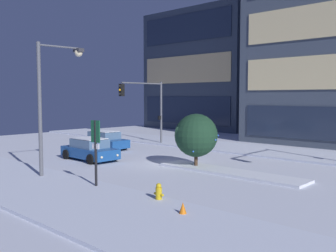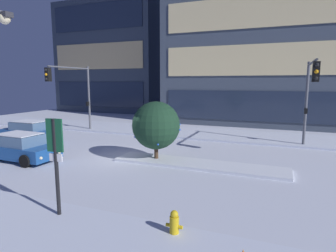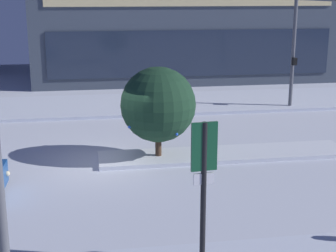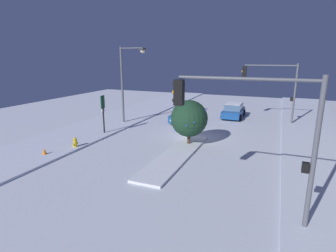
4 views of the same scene
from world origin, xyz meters
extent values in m
plane|color=silver|center=(0.00, 0.00, 0.00)|extent=(52.00, 52.00, 0.00)
cube|color=silver|center=(0.00, -8.97, 0.07)|extent=(52.00, 5.20, 0.14)
cube|color=silver|center=(0.00, 8.97, 0.07)|extent=(52.00, 5.20, 0.14)
cube|color=silver|center=(4.12, 0.14, 0.07)|extent=(9.00, 1.80, 0.14)
cube|color=#19478C|center=(-5.34, -2.48, 0.53)|extent=(4.46, 1.95, 0.66)
cube|color=slate|center=(-5.34, -2.48, 1.14)|extent=(2.42, 1.71, 0.60)
cube|color=white|center=(-5.34, -2.48, 1.47)|extent=(2.24, 1.60, 0.04)
sphere|color=#F9E5B2|center=(-3.10, -1.92, 0.50)|extent=(0.16, 0.16, 0.16)
sphere|color=#F9E5B2|center=(-3.13, -3.17, 0.50)|extent=(0.16, 0.16, 0.16)
cylinder|color=black|center=(-3.86, -1.60, 0.33)|extent=(0.67, 0.24, 0.66)
cylinder|color=black|center=(-3.91, -3.44, 0.33)|extent=(0.67, 0.24, 0.66)
cylinder|color=black|center=(-6.77, -1.53, 0.33)|extent=(0.67, 0.24, 0.66)
cylinder|color=black|center=(-6.82, -3.36, 0.33)|extent=(0.67, 0.24, 0.66)
cube|color=#19478C|center=(-9.01, 1.59, 0.53)|extent=(4.39, 1.83, 0.66)
cube|color=slate|center=(-9.01, 1.59, 1.14)|extent=(2.38, 1.64, 0.60)
cube|color=white|center=(-9.01, 1.59, 1.47)|extent=(2.20, 1.53, 0.04)
sphere|color=#F9E5B2|center=(-11.22, 0.99, 0.50)|extent=(0.16, 0.16, 0.16)
sphere|color=#F9E5B2|center=(-11.22, 2.22, 0.50)|extent=(0.16, 0.16, 0.16)
cylinder|color=black|center=(-10.46, 0.69, 0.33)|extent=(0.66, 0.22, 0.66)
cylinder|color=black|center=(-10.45, 2.50, 0.33)|extent=(0.66, 0.22, 0.66)
cylinder|color=black|center=(-7.57, 0.68, 0.33)|extent=(0.66, 0.22, 0.66)
cylinder|color=black|center=(-7.56, 2.48, 0.33)|extent=(0.66, 0.22, 0.66)
cylinder|color=#565960|center=(-7.92, 7.17, 2.81)|extent=(0.18, 0.18, 5.62)
cylinder|color=#565960|center=(-7.92, 4.87, 5.42)|extent=(0.12, 4.61, 0.12)
cube|color=black|center=(-7.92, 2.56, 4.82)|extent=(0.32, 0.36, 1.00)
sphere|color=black|center=(-7.92, 2.37, 5.14)|extent=(0.20, 0.20, 0.20)
sphere|color=orange|center=(-7.92, 2.37, 4.82)|extent=(0.20, 0.20, 0.20)
sphere|color=black|center=(-7.92, 2.37, 4.50)|extent=(0.20, 0.20, 0.20)
cube|color=black|center=(-7.92, 6.95, 2.40)|extent=(0.20, 0.24, 0.36)
cylinder|color=#565960|center=(9.44, 7.17, 2.79)|extent=(0.18, 0.18, 5.59)
cylinder|color=#565960|center=(9.44, 4.71, 5.39)|extent=(0.12, 4.93, 0.12)
cube|color=black|center=(9.44, 2.24, 4.79)|extent=(0.32, 0.36, 1.00)
sphere|color=black|center=(9.44, 2.05, 5.11)|extent=(0.20, 0.20, 0.20)
sphere|color=orange|center=(9.44, 2.05, 4.79)|extent=(0.20, 0.20, 0.20)
sphere|color=black|center=(9.44, 2.05, 4.47)|extent=(0.20, 0.20, 0.20)
cube|color=black|center=(9.44, 6.95, 2.40)|extent=(0.20, 0.24, 0.36)
cylinder|color=#565960|center=(-2.32, -7.71, 3.54)|extent=(0.20, 0.20, 7.09)
cylinder|color=#565960|center=(-2.23, -6.56, 6.94)|extent=(0.28, 2.31, 0.10)
cube|color=#333338|center=(-2.14, -5.40, 6.84)|extent=(0.56, 0.36, 0.20)
sphere|color=#F9E5B2|center=(-2.14, -5.40, 6.71)|extent=(0.44, 0.44, 0.44)
cylinder|color=gold|center=(5.42, -6.83, 0.31)|extent=(0.26, 0.26, 0.62)
sphere|color=gold|center=(5.42, -6.83, 0.69)|extent=(0.22, 0.22, 0.22)
cylinder|color=gold|center=(5.24, -6.83, 0.34)|extent=(0.12, 0.10, 0.10)
cylinder|color=gold|center=(5.60, -6.83, 0.34)|extent=(0.12, 0.10, 0.10)
cylinder|color=black|center=(1.63, -7.12, 1.60)|extent=(0.12, 0.12, 3.19)
cube|color=#144C2D|center=(1.63, -7.12, 2.68)|extent=(0.55, 0.12, 1.02)
cube|color=white|center=(1.63, -7.12, 1.99)|extent=(0.44, 0.10, 0.24)
cylinder|color=#473323|center=(1.72, 0.18, 0.43)|extent=(0.22, 0.22, 0.87)
sphere|color=#193823|center=(1.72, 0.18, 1.97)|extent=(2.60, 2.60, 2.60)
sphere|color=blue|center=(0.68, -0.30, 1.34)|extent=(0.10, 0.10, 0.10)
sphere|color=blue|center=(2.82, 0.89, 1.99)|extent=(0.10, 0.10, 0.10)
sphere|color=blue|center=(1.03, 0.43, 0.88)|extent=(0.10, 0.10, 0.10)
sphere|color=blue|center=(2.22, -0.70, 1.13)|extent=(0.10, 0.10, 0.10)
sphere|color=blue|center=(3.00, 0.41, 1.78)|extent=(0.10, 0.10, 0.10)
sphere|color=blue|center=(0.96, 0.89, 2.76)|extent=(0.10, 0.10, 0.10)
sphere|color=blue|center=(1.65, 1.30, 2.65)|extent=(0.10, 0.10, 0.10)
sphere|color=blue|center=(0.95, 0.81, 2.83)|extent=(0.10, 0.10, 0.10)
cone|color=orange|center=(7.37, -7.60, 0.28)|extent=(0.36, 0.36, 0.55)
camera|label=1|loc=(16.09, -17.77, 4.28)|focal=41.14mm
camera|label=2|loc=(8.02, -13.77, 4.28)|focal=30.65mm
camera|label=3|loc=(-0.65, -16.73, 5.72)|focal=54.54mm
camera|label=4|loc=(19.34, 5.87, 6.10)|focal=28.85mm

